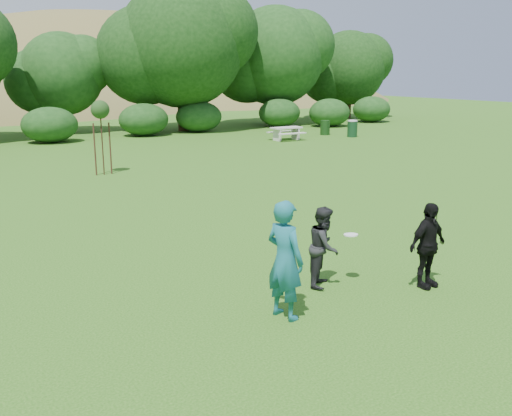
{
  "coord_description": "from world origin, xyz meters",
  "views": [
    {
      "loc": [
        -6.26,
        -6.98,
        3.96
      ],
      "look_at": [
        0.0,
        3.0,
        1.1
      ],
      "focal_mm": 40.0,
      "sensor_mm": 36.0,
      "label": 1
    }
  ],
  "objects": [
    {
      "name": "tree_row",
      "position": [
        3.23,
        28.68,
        4.87
      ],
      "size": [
        53.92,
        10.38,
        9.62
      ],
      "color": "#3A2616",
      "rests_on": "ground"
    },
    {
      "name": "player_black",
      "position": [
        1.76,
        -0.15,
        0.81
      ],
      "size": [
        0.98,
        0.47,
        1.62
      ],
      "primitive_type": "imported",
      "rotation": [
        0.0,
        0.0,
        0.09
      ],
      "color": "black",
      "rests_on": "ground"
    },
    {
      "name": "trash_can_near",
      "position": [
        16.43,
        21.05,
        0.45
      ],
      "size": [
        0.6,
        0.6,
        0.9
      ],
      "primitive_type": "cylinder",
      "color": "#163714",
      "rests_on": "ground"
    },
    {
      "name": "sapling",
      "position": [
        0.34,
        14.66,
        2.42
      ],
      "size": [
        0.7,
        0.7,
        2.85
      ],
      "color": "#351E15",
      "rests_on": "ground"
    },
    {
      "name": "player_teal",
      "position": [
        -1.24,
        0.15,
        0.99
      ],
      "size": [
        0.62,
        0.81,
        1.97
      ],
      "primitive_type": "imported",
      "rotation": [
        0.0,
        0.0,
        1.8
      ],
      "color": "#185E6C",
      "rests_on": "ground"
    },
    {
      "name": "trash_can_lidded",
      "position": [
        17.1,
        19.27,
        0.54
      ],
      "size": [
        0.6,
        0.6,
        1.05
      ],
      "color": "#14381F",
      "rests_on": "ground"
    },
    {
      "name": "picnic_table",
      "position": [
        12.75,
        20.01,
        0.52
      ],
      "size": [
        1.8,
        1.48,
        0.76
      ],
      "color": "#B9B5AB",
      "rests_on": "ground"
    },
    {
      "name": "frisbee",
      "position": [
        0.67,
        0.73,
        0.97
      ],
      "size": [
        0.27,
        0.27,
        0.04
      ],
      "color": "white",
      "rests_on": "ground"
    },
    {
      "name": "ground",
      "position": [
        0.0,
        0.0,
        0.0
      ],
      "size": [
        120.0,
        120.0,
        0.0
      ],
      "primitive_type": "plane",
      "color": "#19470C",
      "rests_on": "ground"
    },
    {
      "name": "player_grey",
      "position": [
        0.21,
        0.94,
        0.76
      ],
      "size": [
        0.93,
        0.92,
        1.52
      ],
      "primitive_type": "imported",
      "rotation": [
        0.0,
        0.0,
        0.72
      ],
      "color": "black",
      "rests_on": "ground"
    }
  ]
}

